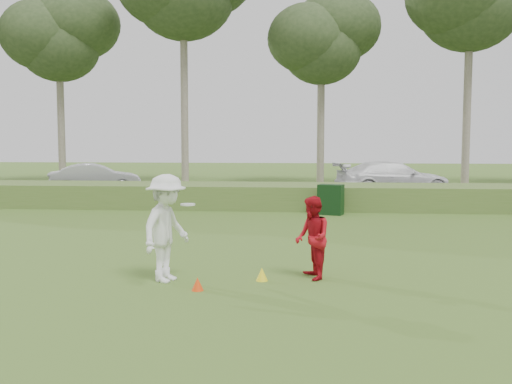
# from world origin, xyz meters

# --- Properties ---
(ground) EXTENTS (120.00, 120.00, 0.00)m
(ground) POSITION_xyz_m (0.00, 0.00, 0.00)
(ground) COLOR #3B6020
(ground) RESTS_ON ground
(reed_strip) EXTENTS (80.00, 3.00, 0.90)m
(reed_strip) POSITION_xyz_m (0.00, 12.00, 0.45)
(reed_strip) COLOR #496A2A
(reed_strip) RESTS_ON ground
(park_road) EXTENTS (80.00, 6.00, 0.06)m
(park_road) POSITION_xyz_m (0.00, 17.00, 0.03)
(park_road) COLOR #2D2D2D
(park_road) RESTS_ON ground
(tree_2) EXTENTS (6.50, 6.50, 12.00)m
(tree_2) POSITION_xyz_m (-14.00, 24.00, 8.97)
(tree_2) COLOR gray
(tree_2) RESTS_ON ground
(tree_4) EXTENTS (6.24, 6.24, 11.50)m
(tree_4) POSITION_xyz_m (2.00, 24.50, 8.59)
(tree_4) COLOR gray
(tree_4) RESTS_ON ground
(player_white) EXTENTS (1.11, 1.44, 1.97)m
(player_white) POSITION_xyz_m (-1.26, -0.11, 0.99)
(player_white) COLOR white
(player_white) RESTS_ON ground
(player_red) EXTENTS (0.77, 0.89, 1.55)m
(player_red) POSITION_xyz_m (1.40, 0.30, 0.78)
(player_red) COLOR #AF0F19
(player_red) RESTS_ON ground
(cone_orange) EXTENTS (0.21, 0.21, 0.23)m
(cone_orange) POSITION_xyz_m (-0.57, -0.72, 0.11)
(cone_orange) COLOR #F4400C
(cone_orange) RESTS_ON ground
(cone_yellow) EXTENTS (0.22, 0.22, 0.24)m
(cone_yellow) POSITION_xyz_m (0.48, 0.07, 0.12)
(cone_yellow) COLOR yellow
(cone_yellow) RESTS_ON ground
(utility_cabinet) EXTENTS (0.97, 0.76, 1.07)m
(utility_cabinet) POSITION_xyz_m (2.09, 9.92, 0.53)
(utility_cabinet) COLOR black
(utility_cabinet) RESTS_ON ground
(car_mid) EXTENTS (4.64, 2.89, 1.44)m
(car_mid) POSITION_xyz_m (-9.17, 16.96, 0.78)
(car_mid) COLOR #BCBCC0
(car_mid) RESTS_ON park_road
(car_right) EXTENTS (5.80, 3.35, 1.58)m
(car_right) POSITION_xyz_m (5.28, 17.05, 0.85)
(car_right) COLOR white
(car_right) RESTS_ON park_road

